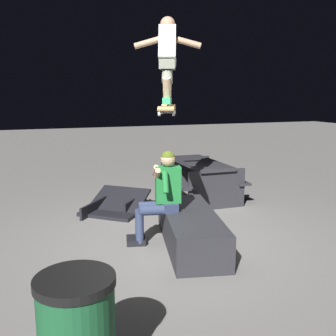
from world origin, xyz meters
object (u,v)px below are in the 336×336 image
object	(u,v)px
skater_airborne	(167,56)
ledge_box_main	(190,229)
picnic_table_back	(200,174)
kicker_ramp	(116,207)
person_sitting_on_ledge	(160,193)
skateboard	(167,109)
trash_bin	(77,334)

from	to	relation	value
skater_airborne	ledge_box_main	bearing A→B (deg)	-141.42
ledge_box_main	picnic_table_back	distance (m)	2.45
ledge_box_main	kicker_ramp	bearing A→B (deg)	17.83
person_sitting_on_ledge	skateboard	xyz separation A→B (m)	(-0.01, -0.10, 1.13)
person_sitting_on_ledge	trash_bin	xyz separation A→B (m)	(-2.37, 1.44, -0.29)
person_sitting_on_ledge	kicker_ramp	size ratio (longest dim) A/B	0.92
person_sitting_on_ledge	picnic_table_back	distance (m)	2.43
person_sitting_on_ledge	kicker_ramp	distance (m)	1.79
person_sitting_on_ledge	skater_airborne	bearing A→B (deg)	-69.59
skater_airborne	picnic_table_back	distance (m)	3.08
picnic_table_back	ledge_box_main	bearing A→B (deg)	151.84
skater_airborne	trash_bin	distance (m)	3.57
picnic_table_back	kicker_ramp	bearing A→B (deg)	98.16
skateboard	person_sitting_on_ledge	bearing A→B (deg)	85.37
ledge_box_main	skater_airborne	xyz separation A→B (m)	(0.29, 0.23, 2.30)
kicker_ramp	picnic_table_back	size ratio (longest dim) A/B	0.81
person_sitting_on_ledge	skateboard	world-z (taller)	skateboard
person_sitting_on_ledge	trash_bin	distance (m)	2.79
trash_bin	skateboard	bearing A→B (deg)	-33.06
picnic_table_back	trash_bin	distance (m)	5.19
ledge_box_main	person_sitting_on_ledge	xyz separation A→B (m)	(0.24, 0.35, 0.48)
skateboard	kicker_ramp	xyz separation A→B (m)	(1.66, 0.36, -1.77)
ledge_box_main	picnic_table_back	size ratio (longest dim) A/B	1.11
skateboard	ledge_box_main	bearing A→B (deg)	-133.10
ledge_box_main	picnic_table_back	xyz separation A→B (m)	(2.15, -1.15, 0.27)
skater_airborne	trash_bin	size ratio (longest dim) A/B	1.33
kicker_ramp	trash_bin	xyz separation A→B (m)	(-4.03, 1.18, 0.35)
person_sitting_on_ledge	skateboard	bearing A→B (deg)	-94.63
ledge_box_main	skateboard	xyz separation A→B (m)	(0.23, 0.25, 1.62)
kicker_ramp	person_sitting_on_ledge	bearing A→B (deg)	-170.99
skateboard	trash_bin	distance (m)	3.16
ledge_box_main	person_sitting_on_ledge	distance (m)	0.64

